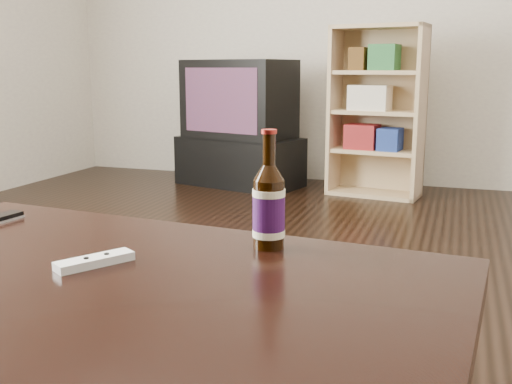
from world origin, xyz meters
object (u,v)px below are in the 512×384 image
(phone, at_px, (5,217))
(tv, at_px, (239,99))
(coffee_table, at_px, (109,306))
(remote, at_px, (95,261))
(bookshelf, at_px, (376,108))
(beer_bottle, at_px, (269,207))
(tv_stand, at_px, (240,161))

(phone, bearing_deg, tv, 105.36)
(coffee_table, distance_m, remote, 0.10)
(bookshelf, bearing_deg, beer_bottle, -78.38)
(tv, bearing_deg, coffee_table, -59.23)
(coffee_table, distance_m, beer_bottle, 0.40)
(tv, distance_m, beer_bottle, 3.37)
(bookshelf, xyz_separation_m, phone, (-0.56, -3.10, -0.11))
(phone, bearing_deg, bookshelf, 86.18)
(beer_bottle, bearing_deg, tv_stand, 111.44)
(bookshelf, height_order, beer_bottle, bookshelf)
(tv, distance_m, coffee_table, 3.56)
(tv, distance_m, remote, 3.50)
(tv_stand, bearing_deg, phone, -66.43)
(tv, distance_m, bookshelf, 1.05)
(coffee_table, bearing_deg, tv, 106.13)
(tv_stand, distance_m, coffee_table, 3.56)
(tv, bearing_deg, tv_stand, 90.00)
(remote, bearing_deg, tv_stand, 137.01)
(coffee_table, bearing_deg, bookshelf, 88.88)
(phone, bearing_deg, remote, -22.71)
(beer_bottle, distance_m, remote, 0.39)
(tv_stand, height_order, coffee_table, coffee_table)
(tv_stand, bearing_deg, remote, -59.89)
(tv, relative_size, remote, 5.55)
(bookshelf, bearing_deg, tv, -172.99)
(tv, height_order, beer_bottle, tv)
(tv_stand, relative_size, coffee_table, 0.66)
(beer_bottle, height_order, phone, beer_bottle)
(tv_stand, bearing_deg, bookshelf, 13.29)
(coffee_table, bearing_deg, tv_stand, 106.12)
(tv, relative_size, coffee_table, 0.62)
(bookshelf, relative_size, phone, 12.36)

